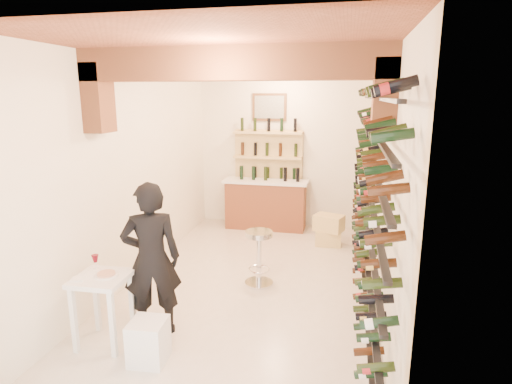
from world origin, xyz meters
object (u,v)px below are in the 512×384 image
white_stool (149,341)px  person (151,259)px  tasting_table (102,288)px  back_counter (266,203)px  chrome_barstool (259,254)px  crate_lower (328,238)px  wine_rack (365,184)px

white_stool → person: 0.88m
tasting_table → back_counter: bearing=76.4°
tasting_table → chrome_barstool: 2.28m
person → crate_lower: person is taller
person → white_stool: bearing=84.8°
back_counter → tasting_table: size_ratio=1.76×
tasting_table → crate_lower: (2.26, 3.70, -0.51)m
back_counter → wine_rack: bearing=-55.3°
person → wine_rack: bearing=-171.9°
chrome_barstool → back_counter: bearing=98.8°
tasting_table → crate_lower: size_ratio=2.10×
tasting_table → crate_lower: bearing=56.8°
white_stool → crate_lower: bearing=67.3°
wine_rack → white_stool: bearing=-136.4°
wine_rack → crate_lower: bearing=105.4°
tasting_table → chrome_barstool: size_ratio=1.20×
back_counter → crate_lower: bearing=-30.8°
white_stool → person: bearing=109.4°
crate_lower → wine_rack: bearing=-74.6°
wine_rack → person: bearing=-147.3°
wine_rack → tasting_table: 3.44m
tasting_table → white_stool: bearing=-20.5°
tasting_table → white_stool: tasting_table is taller
tasting_table → white_stool: (0.62, -0.21, -0.43)m
crate_lower → white_stool: bearing=-112.7°
back_counter → crate_lower: size_ratio=3.71×
person → chrome_barstool: 1.80m
back_counter → crate_lower: (1.32, -0.79, -0.40)m
wine_rack → white_stool: size_ratio=12.65×
person → crate_lower: size_ratio=3.88×
white_stool → back_counter: bearing=86.1°
wine_rack → back_counter: 3.38m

